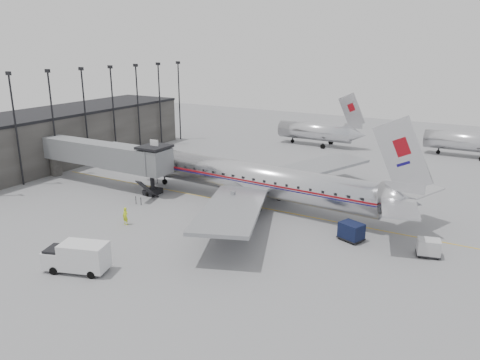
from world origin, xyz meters
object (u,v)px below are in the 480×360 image
(baggage_cart_white, at_px, (429,247))
(service_van, at_px, (77,256))
(airliner, at_px, (260,180))
(ramp_worker, at_px, (125,216))
(baggage_cart_navy, at_px, (351,231))

(baggage_cart_white, bearing_deg, service_van, -158.88)
(airliner, xyz_separation_m, ramp_worker, (-9.48, -12.95, -2.11))
(airliner, xyz_separation_m, service_van, (-5.65, -22.97, -1.71))
(service_van, height_order, baggage_cart_white, service_van)
(service_van, xyz_separation_m, baggage_cart_navy, (18.45, 18.02, -0.41))
(baggage_cart_navy, bearing_deg, baggage_cart_white, 21.53)
(airliner, xyz_separation_m, baggage_cart_navy, (12.80, -4.95, -2.12))
(baggage_cart_white, xyz_separation_m, ramp_worker, (-29.51, -8.00, 0.10))
(ramp_worker, bearing_deg, airliner, 56.60)
(airliner, xyz_separation_m, baggage_cart_white, (20.02, -4.95, -2.21))
(service_van, relative_size, ramp_worker, 3.07)
(service_van, bearing_deg, baggage_cart_navy, 26.18)
(airliner, distance_m, baggage_cart_navy, 13.88)
(airliner, height_order, service_van, airliner)
(airliner, bearing_deg, baggage_cart_navy, -17.86)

